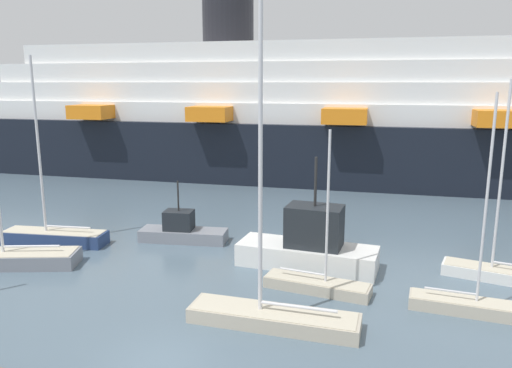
{
  "coord_description": "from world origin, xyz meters",
  "views": [
    {
      "loc": [
        7.2,
        -15.34,
        10.32
      ],
      "look_at": [
        0.0,
        17.0,
        3.37
      ],
      "focal_mm": 34.29,
      "sensor_mm": 36.0,
      "label": 1
    }
  ],
  "objects": [
    {
      "name": "ground_plane",
      "position": [
        0.0,
        0.0,
        0.0
      ],
      "size": [
        600.0,
        600.0,
        0.0
      ],
      "primitive_type": "plane",
      "color": "slate"
    },
    {
      "name": "sailboat_0",
      "position": [
        14.57,
        11.2,
        0.5
      ],
      "size": [
        6.0,
        2.94,
        10.47
      ],
      "rotation": [
        0.0,
        0.0,
        2.87
      ],
      "color": "white",
      "rests_on": "ground_plane"
    },
    {
      "name": "sailboat_1",
      "position": [
        -12.17,
        11.38,
        0.61
      ],
      "size": [
        6.94,
        2.11,
        11.9
      ],
      "rotation": [
        0.0,
        0.0,
        3.21
      ],
      "color": "navy",
      "rests_on": "ground_plane"
    },
    {
      "name": "sailboat_2",
      "position": [
        -12.03,
        7.42,
        0.55
      ],
      "size": [
        7.39,
        3.72,
        10.94
      ],
      "rotation": [
        0.0,
        0.0,
        3.39
      ],
      "color": "gray",
      "rests_on": "ground_plane"
    },
    {
      "name": "sailboat_4",
      "position": [
        12.09,
        6.88,
        0.47
      ],
      "size": [
        5.13,
        1.93,
        9.91
      ],
      "rotation": [
        0.0,
        0.0,
        -0.13
      ],
      "color": "#BCB29E",
      "rests_on": "ground_plane"
    },
    {
      "name": "sailboat_5",
      "position": [
        5.21,
        7.73,
        0.41
      ],
      "size": [
        5.48,
        2.33,
        8.15
      ],
      "rotation": [
        0.0,
        0.0,
        -0.19
      ],
      "color": "#BCB29E",
      "rests_on": "ground_plane"
    },
    {
      "name": "sailboat_6",
      "position": [
        3.69,
        3.79,
        0.65
      ],
      "size": [
        7.51,
        2.26,
        13.89
      ],
      "rotation": [
        0.0,
        0.0,
        3.08
      ],
      "color": "#BCB29E",
      "rests_on": "ground_plane"
    },
    {
      "name": "fishing_boat_0",
      "position": [
        -4.26,
        13.73,
        0.69
      ],
      "size": [
        5.8,
        2.15,
        4.05
      ],
      "rotation": [
        0.0,
        0.0,
        3.21
      ],
      "color": "gray",
      "rests_on": "ground_plane"
    },
    {
      "name": "fishing_boat_1",
      "position": [
        4.45,
        10.93,
        1.27
      ],
      "size": [
        8.08,
        3.55,
        6.33
      ],
      "rotation": [
        0.0,
        0.0,
        -0.12
      ],
      "color": "white",
      "rests_on": "ground_plane"
    },
    {
      "name": "channel_buoy_1",
      "position": [
        4.41,
        14.73,
        0.31
      ],
      "size": [
        0.6,
        0.6,
        1.26
      ],
      "color": "green",
      "rests_on": "ground_plane"
    },
    {
      "name": "cruise_ship",
      "position": [
        11.94,
        38.9,
        6.4
      ],
      "size": [
        113.17,
        19.92,
        19.97
      ],
      "rotation": [
        0.0,
        0.0,
        -0.02
      ],
      "color": "black",
      "rests_on": "ground_plane"
    }
  ]
}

